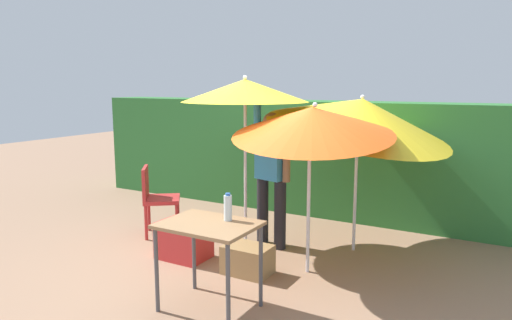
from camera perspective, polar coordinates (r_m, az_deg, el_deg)
name	(u,v)px	position (r m, az deg, el deg)	size (l,w,h in m)	color
ground_plane	(242,264)	(5.14, -1.69, -12.69)	(24.00, 24.00, 0.00)	#937056
hedge_row	(325,158)	(6.99, 8.43, 0.30)	(8.00, 0.70, 1.68)	#2D7033
umbrella_rainbow	(312,121)	(4.60, 6.96, 4.75)	(1.63, 1.64, 1.86)	silver
umbrella_orange	(360,115)	(5.36, 12.68, 5.44)	(2.15, 2.11, 2.03)	silver
umbrella_yellow	(245,91)	(5.39, -1.35, 8.50)	(1.48, 1.48, 2.02)	silver
person_vendor	(271,169)	(5.44, 1.91, -1.15)	(0.55, 0.30, 1.88)	black
chair_plastic	(156,196)	(6.06, -12.19, -4.37)	(0.62, 0.62, 0.89)	#B72D2D
cooler_box	(184,240)	(5.30, -8.88, -9.69)	(0.54, 0.40, 0.41)	red
crate_cardboard	(248,260)	(4.86, -1.03, -12.15)	(0.48, 0.34, 0.30)	#9E7A4C
folding_table	(209,234)	(3.98, -5.84, -9.04)	(0.80, 0.60, 0.77)	#4C4C51
bottle_water	(228,208)	(3.98, -3.48, -5.86)	(0.07, 0.07, 0.24)	silver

